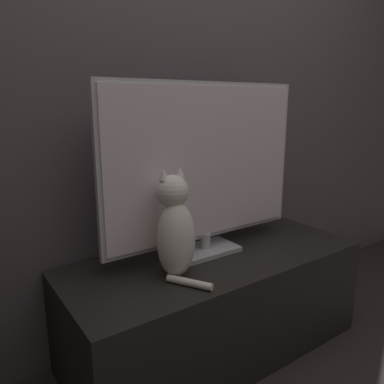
{
  "coord_description": "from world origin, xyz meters",
  "views": [
    {
      "loc": [
        -0.97,
        -0.3,
        1.13
      ],
      "look_at": [
        -0.13,
        0.9,
        0.77
      ],
      "focal_mm": 35.0,
      "sensor_mm": 36.0,
      "label": 1
    }
  ],
  "objects": [
    {
      "name": "tv",
      "position": [
        -0.01,
        0.97,
        0.85
      ],
      "size": [
        0.98,
        0.18,
        0.75
      ],
      "color": "#B7B7BC",
      "rests_on": "tv_stand"
    },
    {
      "name": "wall_back",
      "position": [
        0.0,
        1.22,
        1.3
      ],
      "size": [
        4.8,
        0.05,
        2.6
      ],
      "color": "#564C51",
      "rests_on": "ground_plane"
    },
    {
      "name": "cat",
      "position": [
        -0.25,
        0.85,
        0.66
      ],
      "size": [
        0.16,
        0.28,
        0.43
      ],
      "rotation": [
        0.0,
        0.0,
        -0.06
      ],
      "color": "silver",
      "rests_on": "tv_stand"
    },
    {
      "name": "tv_stand",
      "position": [
        0.0,
        0.9,
        0.23
      ],
      "size": [
        1.35,
        0.56,
        0.46
      ],
      "color": "black",
      "rests_on": "ground_plane"
    }
  ]
}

